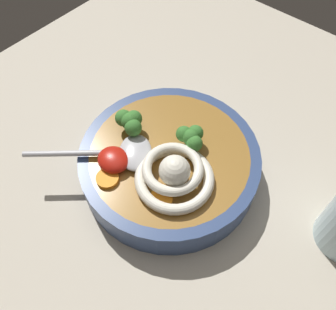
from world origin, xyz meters
TOP-DOWN VIEW (x-y plane):
  - table_slab at (0.00, 0.00)cm, footprint 91.87×91.87cm
  - soup_bowl at (3.91, 0.33)cm, footprint 25.03×25.03cm
  - noodle_pile at (0.80, 2.80)cm, footprint 11.28×11.06cm
  - soup_spoon at (8.21, 4.18)cm, footprint 15.09×14.00cm
  - chili_sauce_dollop at (8.43, 6.08)cm, footprint 4.43×3.99cm
  - broccoli_floret_center at (2.51, -2.74)cm, footprint 4.30×3.70cm
  - broccoli_floret_front at (10.44, 0.61)cm, footprint 4.65×4.00cm
  - carrot_slice_extra_b at (7.35, 8.37)cm, footprint 2.97×2.97cm
  - carrot_slice_beside_noodles at (0.27, 6.28)cm, footprint 2.97×2.97cm

SIDE VIEW (x-z plane):
  - table_slab at x=0.00cm, z-range 0.00..3.07cm
  - soup_bowl at x=3.91cm, z-range 3.15..8.09cm
  - carrot_slice_extra_b at x=7.35cm, z-range 8.00..8.56cm
  - carrot_slice_beside_noodles at x=0.27cm, z-range 8.00..8.76cm
  - soup_spoon at x=8.21cm, z-range 8.00..9.60cm
  - chili_sauce_dollop at x=8.43cm, z-range 8.00..10.00cm
  - noodle_pile at x=0.80cm, z-range 7.15..11.69cm
  - broccoli_floret_center at x=2.51cm, z-range 8.44..11.83cm
  - broccoli_floret_front at x=10.44cm, z-range 8.47..12.15cm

